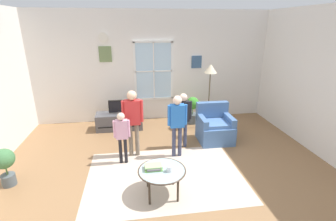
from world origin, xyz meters
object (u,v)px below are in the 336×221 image
Objects in this scene: coffee_table at (162,172)px; book_stack at (153,167)px; person_red_shirt at (133,116)px; potted_plant_by_window at (193,110)px; television at (119,107)px; floor_lamp at (210,75)px; tv_stand at (120,121)px; person_pink_shirt at (122,132)px; potted_plant_corner at (5,163)px; cup at (169,169)px; remote_near_books at (169,168)px; person_blue_shirt at (177,119)px; person_black_shirt at (183,114)px; armchair at (215,127)px.

book_stack is (-0.13, 0.05, 0.06)m from coffee_table.
person_red_shirt is 2.33m from potted_plant_by_window.
television is 0.30× the size of floor_lamp.
person_red_shirt reaches higher than tv_stand.
person_pink_shirt is at bearing -145.54° from floor_lamp.
potted_plant_corner is (-2.15, -0.71, -0.46)m from person_red_shirt.
tv_stand is at bearing 107.30° from cup.
person_blue_shirt reaches higher than remote_near_books.
coffee_table is 1.03× the size of potted_plant_by_window.
person_black_shirt is (1.43, -1.25, 0.57)m from tv_stand.
person_black_shirt reaches higher than armchair.
armchair is 1.27m from person_blue_shirt.
remote_near_books is at bearing -67.86° from person_red_shirt.
potted_plant_by_window is at bearing 3.45° from tv_stand.
person_red_shirt is at bearing -166.67° from armchair.
cup reaches higher than coffee_table.
remote_near_books is 0.08× the size of floor_lamp.
television is at bearing 105.55° from coffee_table.
cup is at bearing -26.57° from coffee_table.
book_stack is at bearing 158.83° from coffee_table.
remote_near_books is 0.19× the size of potted_plant_by_window.
tv_stand is at bearing 107.73° from remote_near_books.
potted_plant_by_window is (-0.25, 1.15, 0.06)m from armchair.
remote_near_books is 0.11× the size of person_blue_shirt.
person_pink_shirt is 0.63× the size of floor_lamp.
remote_near_books is (0.89, -2.77, 0.24)m from tv_stand.
person_red_shirt is (-0.53, 1.30, 0.42)m from remote_near_books.
book_stack is 1.14m from person_pink_shirt.
armchair is at bearing 47.16° from book_stack.
floor_lamp reaches higher than coffee_table.
television is 2.00m from potted_plant_by_window.
person_pink_shirt is 1.56× the size of potted_plant_corner.
person_pink_shirt is at bearing -161.24° from armchair.
person_red_shirt reaches higher than person_black_shirt.
person_blue_shirt is at bearing 74.33° from cup.
floor_lamp reaches higher than tv_stand.
tv_stand is 1.80m from person_pink_shirt.
person_pink_shirt reaches higher than television.
person_black_shirt reaches higher than remote_near_books.
cup is (0.89, -2.85, 0.28)m from tv_stand.
cup is at bearing -68.94° from person_red_shirt.
remote_near_books is at bearing -72.27° from tv_stand.
person_pink_shirt is 0.85× the size of person_black_shirt.
coffee_table is (0.78, -2.79, 0.21)m from tv_stand.
armchair is at bearing -77.60° from potted_plant_by_window.
potted_plant_by_window is (1.21, 2.91, -0.03)m from coffee_table.
cup is 0.08× the size of person_black_shirt.
person_blue_shirt is at bearing -52.86° from tv_stand.
floor_lamp is (1.54, 2.55, 0.99)m from coffee_table.
person_blue_shirt is at bearing 10.37° from potted_plant_corner.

